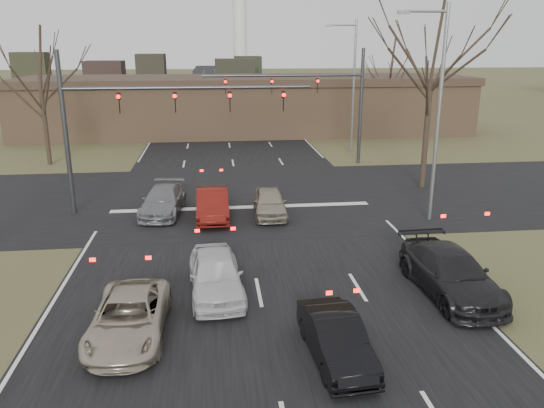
{
  "coord_description": "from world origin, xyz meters",
  "views": [
    {
      "loc": [
        -1.42,
        -13.56,
        8.21
      ],
      "look_at": [
        0.9,
        6.9,
        2.0
      ],
      "focal_mm": 35.0,
      "sensor_mm": 36.0,
      "label": 1
    }
  ],
  "objects_px": {
    "streetlight_right_far": "(352,80)",
    "car_silver_ahead": "(270,202)",
    "car_grey_ahead": "(163,201)",
    "car_white_sedan": "(216,274)",
    "mast_arm_near": "(133,112)",
    "building": "(247,105)",
    "car_black_hatch": "(336,338)",
    "mast_arm_far": "(322,93)",
    "streetlight_right_near": "(436,104)",
    "car_red_ahead": "(213,204)",
    "car_charcoal_sedan": "(451,273)",
    "car_silver_suv": "(129,317)"
  },
  "relations": [
    {
      "from": "mast_arm_far",
      "to": "car_grey_ahead",
      "type": "distance_m",
      "value": 15.26
    },
    {
      "from": "mast_arm_near",
      "to": "car_silver_ahead",
      "type": "height_order",
      "value": "mast_arm_near"
    },
    {
      "from": "mast_arm_near",
      "to": "car_white_sedan",
      "type": "xyz_separation_m",
      "value": [
        3.77,
        -9.93,
        -4.33
      ]
    },
    {
      "from": "mast_arm_far",
      "to": "car_black_hatch",
      "type": "relative_size",
      "value": 2.93
    },
    {
      "from": "streetlight_right_near",
      "to": "car_black_hatch",
      "type": "xyz_separation_m",
      "value": [
        -7.1,
        -11.23,
        -4.96
      ]
    },
    {
      "from": "mast_arm_near",
      "to": "streetlight_right_far",
      "type": "relative_size",
      "value": 1.21
    },
    {
      "from": "streetlight_right_far",
      "to": "car_silver_ahead",
      "type": "relative_size",
      "value": 2.54
    },
    {
      "from": "building",
      "to": "streetlight_right_far",
      "type": "height_order",
      "value": "streetlight_right_far"
    },
    {
      "from": "car_charcoal_sedan",
      "to": "car_grey_ahead",
      "type": "height_order",
      "value": "car_charcoal_sedan"
    },
    {
      "from": "mast_arm_near",
      "to": "car_silver_suv",
      "type": "height_order",
      "value": "mast_arm_near"
    },
    {
      "from": "car_charcoal_sedan",
      "to": "car_grey_ahead",
      "type": "bearing_deg",
      "value": 132.73
    },
    {
      "from": "car_charcoal_sedan",
      "to": "car_silver_ahead",
      "type": "height_order",
      "value": "car_charcoal_sedan"
    },
    {
      "from": "streetlight_right_near",
      "to": "car_grey_ahead",
      "type": "relative_size",
      "value": 2.17
    },
    {
      "from": "streetlight_right_far",
      "to": "car_red_ahead",
      "type": "relative_size",
      "value": 2.29
    },
    {
      "from": "mast_arm_far",
      "to": "car_grey_ahead",
      "type": "height_order",
      "value": "mast_arm_far"
    },
    {
      "from": "car_silver_suv",
      "to": "car_silver_ahead",
      "type": "bearing_deg",
      "value": 65.39
    },
    {
      "from": "car_silver_suv",
      "to": "car_charcoal_sedan",
      "type": "xyz_separation_m",
      "value": [
        10.5,
        1.65,
        0.12
      ]
    },
    {
      "from": "mast_arm_near",
      "to": "streetlight_right_far",
      "type": "bearing_deg",
      "value": 43.89
    },
    {
      "from": "building",
      "to": "car_white_sedan",
      "type": "relative_size",
      "value": 9.74
    },
    {
      "from": "streetlight_right_far",
      "to": "car_white_sedan",
      "type": "bearing_deg",
      "value": -114.25
    },
    {
      "from": "building",
      "to": "streetlight_right_near",
      "type": "distance_m",
      "value": 28.97
    },
    {
      "from": "car_black_hatch",
      "to": "car_charcoal_sedan",
      "type": "height_order",
      "value": "car_charcoal_sedan"
    },
    {
      "from": "mast_arm_near",
      "to": "car_charcoal_sedan",
      "type": "xyz_separation_m",
      "value": [
        11.73,
        -10.77,
        -4.32
      ]
    },
    {
      "from": "car_white_sedan",
      "to": "car_red_ahead",
      "type": "relative_size",
      "value": 1.0
    },
    {
      "from": "building",
      "to": "mast_arm_near",
      "type": "distance_m",
      "value": 26.14
    },
    {
      "from": "building",
      "to": "car_red_ahead",
      "type": "relative_size",
      "value": 9.73
    },
    {
      "from": "streetlight_right_near",
      "to": "car_charcoal_sedan",
      "type": "bearing_deg",
      "value": -106.63
    },
    {
      "from": "car_black_hatch",
      "to": "car_charcoal_sedan",
      "type": "bearing_deg",
      "value": 31.73
    },
    {
      "from": "car_black_hatch",
      "to": "mast_arm_near",
      "type": "bearing_deg",
      "value": 111.87
    },
    {
      "from": "building",
      "to": "streetlight_right_far",
      "type": "distance_m",
      "value": 13.53
    },
    {
      "from": "car_white_sedan",
      "to": "streetlight_right_far",
      "type": "bearing_deg",
      "value": 62.0
    },
    {
      "from": "car_black_hatch",
      "to": "car_silver_ahead",
      "type": "bearing_deg",
      "value": 87.64
    },
    {
      "from": "mast_arm_far",
      "to": "streetlight_right_far",
      "type": "distance_m",
      "value": 5.12
    },
    {
      "from": "car_grey_ahead",
      "to": "car_white_sedan",
      "type": "bearing_deg",
      "value": -69.36
    },
    {
      "from": "mast_arm_near",
      "to": "car_black_hatch",
      "type": "height_order",
      "value": "mast_arm_near"
    },
    {
      "from": "car_grey_ahead",
      "to": "streetlight_right_far",
      "type": "bearing_deg",
      "value": 52.97
    },
    {
      "from": "mast_arm_near",
      "to": "car_charcoal_sedan",
      "type": "distance_m",
      "value": 16.5
    },
    {
      "from": "car_silver_suv",
      "to": "car_red_ahead",
      "type": "height_order",
      "value": "car_red_ahead"
    },
    {
      "from": "mast_arm_far",
      "to": "car_silver_ahead",
      "type": "height_order",
      "value": "mast_arm_far"
    },
    {
      "from": "streetlight_right_near",
      "to": "building",
      "type": "bearing_deg",
      "value": 103.69
    },
    {
      "from": "mast_arm_far",
      "to": "streetlight_right_far",
      "type": "xyz_separation_m",
      "value": [
        3.14,
        4.0,
        0.57
      ]
    },
    {
      "from": "car_silver_suv",
      "to": "car_black_hatch",
      "type": "bearing_deg",
      "value": -16.39
    },
    {
      "from": "streetlight_right_far",
      "to": "car_silver_ahead",
      "type": "bearing_deg",
      "value": -117.44
    },
    {
      "from": "car_silver_ahead",
      "to": "streetlight_right_far",
      "type": "bearing_deg",
      "value": 64.66
    },
    {
      "from": "mast_arm_far",
      "to": "car_silver_suv",
      "type": "distance_m",
      "value": 25.01
    },
    {
      "from": "building",
      "to": "car_white_sedan",
      "type": "height_order",
      "value": "building"
    },
    {
      "from": "streetlight_right_far",
      "to": "car_grey_ahead",
      "type": "xyz_separation_m",
      "value": [
        -13.32,
        -14.5,
        -4.92
      ]
    },
    {
      "from": "mast_arm_near",
      "to": "car_red_ahead",
      "type": "relative_size",
      "value": 2.78
    },
    {
      "from": "streetlight_right_near",
      "to": "car_silver_suv",
      "type": "height_order",
      "value": "streetlight_right_near"
    },
    {
      "from": "car_black_hatch",
      "to": "car_silver_ahead",
      "type": "relative_size",
      "value": 0.97
    }
  ]
}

